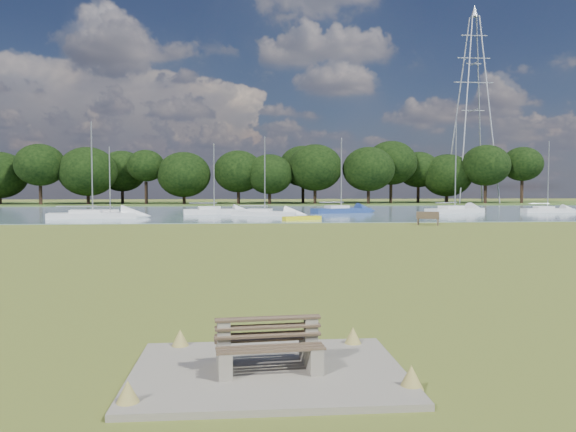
{
  "coord_description": "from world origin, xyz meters",
  "views": [
    {
      "loc": [
        -0.4,
        -22.58,
        2.93
      ],
      "look_at": [
        1.31,
        -2.0,
        1.85
      ],
      "focal_mm": 35.0,
      "sensor_mm": 36.0,
      "label": 1
    }
  ],
  "objects": [
    {
      "name": "sailboat_3",
      "position": [
        1.82,
        32.53,
        0.47
      ],
      "size": [
        6.61,
        3.66,
        7.8
      ],
      "rotation": [
        0.0,
        0.0,
        -0.31
      ],
      "color": "silver",
      "rests_on": "river"
    },
    {
      "name": "sailboat_6",
      "position": [
        -13.98,
        29.57,
        0.51
      ],
      "size": [
        7.93,
        3.38,
        8.75
      ],
      "rotation": [
        0.0,
        0.0,
        0.16
      ],
      "color": "silver",
      "rests_on": "river"
    },
    {
      "name": "sailboat_1",
      "position": [
        33.61,
        37.34,
        0.47
      ],
      "size": [
        5.59,
        1.68,
        7.95
      ],
      "rotation": [
        0.0,
        0.0,
        0.02
      ],
      "color": "silver",
      "rests_on": "river"
    },
    {
      "name": "sailboat_7",
      "position": [
        22.71,
        36.68,
        0.55
      ],
      "size": [
        7.23,
        4.73,
        10.59
      ],
      "rotation": [
        0.0,
        0.0,
        0.43
      ],
      "color": "silver",
      "rests_on": "river"
    },
    {
      "name": "bench_pair",
      "position": [
        -0.0,
        -14.0,
        0.46
      ],
      "size": [
        1.71,
        1.1,
        0.88
      ],
      "rotation": [
        0.0,
        0.0,
        0.09
      ],
      "color": "gray",
      "rests_on": "concrete_pad"
    },
    {
      "name": "tree_line",
      "position": [
        -9.41,
        68.0,
        5.92
      ],
      "size": [
        123.83,
        8.2,
        9.93
      ],
      "color": "black",
      "rests_on": "far_bank"
    },
    {
      "name": "ground",
      "position": [
        0.0,
        0.0,
        0.0
      ],
      "size": [
        220.0,
        220.0,
        0.0
      ],
      "primitive_type": "plane",
      "color": "olive"
    },
    {
      "name": "concrete_pad",
      "position": [
        0.0,
        -14.0,
        0.05
      ],
      "size": [
        4.2,
        3.2,
        0.1
      ],
      "primitive_type": "cube",
      "color": "gray",
      "rests_on": "ground"
    },
    {
      "name": "kayak",
      "position": [
        4.77,
        25.26,
        0.22
      ],
      "size": [
        3.49,
        2.04,
        0.34
      ],
      "primitive_type": "cube",
      "rotation": [
        0.0,
        0.0,
        0.39
      ],
      "color": "yellow",
      "rests_on": "river"
    },
    {
      "name": "sailboat_8",
      "position": [
        -3.33,
        36.45,
        0.54
      ],
      "size": [
        6.52,
        2.75,
        7.38
      ],
      "rotation": [
        0.0,
        0.0,
        0.16
      ],
      "color": "silver",
      "rests_on": "river"
    },
    {
      "name": "sailboat_5",
      "position": [
        10.34,
        37.64,
        0.55
      ],
      "size": [
        6.86,
        4.09,
        8.14
      ],
      "rotation": [
        0.0,
        0.0,
        0.36
      ],
      "color": "navy",
      "rests_on": "river"
    },
    {
      "name": "riverbank_bench",
      "position": [
        13.71,
        18.9,
        0.52
      ],
      "size": [
        1.75,
        1.14,
        1.04
      ],
      "rotation": [
        0.0,
        0.0,
        -0.41
      ],
      "color": "brown",
      "rests_on": "ground"
    },
    {
      "name": "pylon",
      "position": [
        38.67,
        70.0,
        20.58
      ],
      "size": [
        6.81,
        4.77,
        33.15
      ],
      "color": "#A6A9B0",
      "rests_on": "far_bank"
    },
    {
      "name": "sailboat_0",
      "position": [
        -12.86,
        31.68,
        0.46
      ],
      "size": [
        5.7,
        3.72,
        6.66
      ],
      "rotation": [
        0.0,
        0.0,
        -0.43
      ],
      "color": "silver",
      "rests_on": "river"
    },
    {
      "name": "far_bank",
      "position": [
        0.0,
        72.0,
        0.0
      ],
      "size": [
        220.0,
        20.0,
        0.4
      ],
      "primitive_type": "cube",
      "color": "#4C6626",
      "rests_on": "ground"
    },
    {
      "name": "river",
      "position": [
        0.0,
        42.0,
        0.0
      ],
      "size": [
        220.0,
        40.0,
        0.1
      ],
      "primitive_type": "cube",
      "color": "slate",
      "rests_on": "ground"
    }
  ]
}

